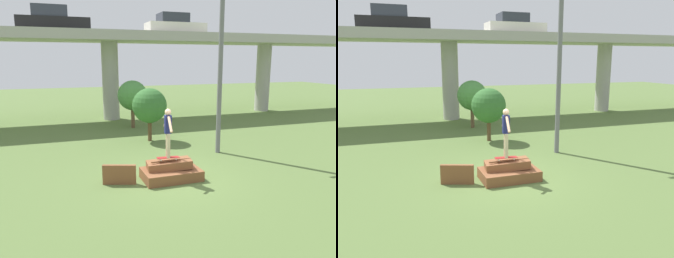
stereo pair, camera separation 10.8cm
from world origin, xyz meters
TOP-DOWN VIEW (x-y plane):
  - ground_plane at (0.00, 0.00)m, footprint 80.00×80.00m
  - scrap_pile at (-0.01, 0.03)m, footprint 1.97×1.24m
  - scrap_plank_loose at (-1.77, 0.12)m, footprint 1.08×0.47m
  - skateboard at (-0.11, 0.02)m, footprint 0.78×0.30m
  - skater at (-0.11, 0.02)m, footprint 0.24×1.10m
  - highway_overpass at (0.00, 12.31)m, footprint 44.00×4.48m
  - car_on_overpass_left at (4.42, 11.78)m, footprint 4.01×1.68m
  - car_on_overpass_right at (-3.44, 12.57)m, footprint 4.35×1.90m
  - utility_pole at (3.07, 2.48)m, footprint 1.30×0.20m
  - tree_behind_left at (0.74, 8.97)m, footprint 1.77×1.77m
  - tree_behind_right at (0.81, 5.51)m, footprint 1.74×1.74m

SIDE VIEW (x-z plane):
  - ground_plane at x=0.00m, z-range 0.00..0.00m
  - scrap_pile at x=-0.01m, z-range -0.09..0.61m
  - scrap_plank_loose at x=-1.77m, z-range 0.00..0.66m
  - skateboard at x=-0.11m, z-range 0.73..0.82m
  - skater at x=-0.11m, z-range 0.92..2.58m
  - tree_behind_right at x=0.81m, z-range 0.45..3.12m
  - tree_behind_left at x=0.74m, z-range 0.52..3.36m
  - utility_pole at x=3.07m, z-range 0.12..8.04m
  - highway_overpass at x=0.00m, z-range 2.20..8.01m
  - car_on_overpass_left at x=4.42m, z-range 5.68..6.96m
  - car_on_overpass_right at x=-3.44m, z-range 5.67..7.16m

